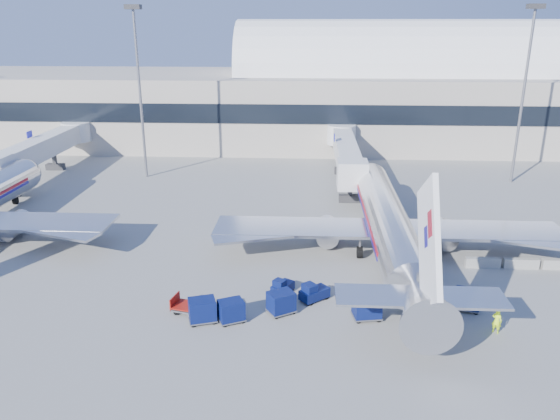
# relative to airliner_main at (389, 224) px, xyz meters

# --- Properties ---
(ground) EXTENTS (260.00, 260.00, 0.00)m
(ground) POSITION_rel_airliner_main_xyz_m (-10.00, -4.51, -2.93)
(ground) COLOR gray
(ground) RESTS_ON ground
(terminal) EXTENTS (170.00, 28.15, 21.00)m
(terminal) POSITION_rel_airliner_main_xyz_m (-23.60, 51.46, 4.60)
(terminal) COLOR #B2AA9E
(terminal) RESTS_ON ground
(airliner_main) EXTENTS (32.00, 37.26, 12.07)m
(airliner_main) POSITION_rel_airliner_main_xyz_m (0.00, 0.00, 0.00)
(airliner_main) COLOR silver
(airliner_main) RESTS_ON ground
(jetbridge_near) EXTENTS (4.40, 27.50, 6.25)m
(jetbridge_near) POSITION_rel_airliner_main_xyz_m (-2.40, 26.30, 1.00)
(jetbridge_near) COLOR silver
(jetbridge_near) RESTS_ON ground
(jetbridge_mid) EXTENTS (4.40, 27.50, 6.25)m
(jetbridge_mid) POSITION_rel_airliner_main_xyz_m (-44.40, 26.30, 1.00)
(jetbridge_mid) COLOR silver
(jetbridge_mid) RESTS_ON ground
(mast_west) EXTENTS (2.00, 1.20, 22.60)m
(mast_west) POSITION_rel_airliner_main_xyz_m (-30.00, 25.49, 11.87)
(mast_west) COLOR slate
(mast_west) RESTS_ON ground
(mast_east) EXTENTS (2.00, 1.20, 22.60)m
(mast_east) POSITION_rel_airliner_main_xyz_m (20.00, 25.49, 11.87)
(mast_east) COLOR slate
(mast_east) RESTS_ON ground
(barrier_near) EXTENTS (3.00, 0.55, 0.90)m
(barrier_near) POSITION_rel_airliner_main_xyz_m (8.00, -2.51, -2.48)
(barrier_near) COLOR #9E9E96
(barrier_near) RESTS_ON ground
(barrier_mid) EXTENTS (3.00, 0.55, 0.90)m
(barrier_mid) POSITION_rel_airliner_main_xyz_m (11.30, -2.51, -2.48)
(barrier_mid) COLOR #9E9E96
(barrier_mid) RESTS_ON ground
(barrier_far) EXTENTS (3.00, 0.55, 0.90)m
(barrier_far) POSITION_rel_airliner_main_xyz_m (14.60, -2.51, -2.48)
(barrier_far) COLOR #9E9E96
(barrier_far) RESTS_ON ground
(tug_lead) EXTENTS (2.50, 2.36, 1.50)m
(tug_lead) POSITION_rel_airliner_main_xyz_m (-6.85, -9.34, -2.24)
(tug_lead) COLOR #091347
(tug_lead) RESTS_ON ground
(tug_right) EXTENTS (2.29, 2.34, 1.43)m
(tug_right) POSITION_rel_airliner_main_xyz_m (1.09, -9.11, -2.28)
(tug_right) COLOR #091347
(tug_right) RESTS_ON ground
(tug_left) EXTENTS (1.92, 2.25, 1.32)m
(tug_left) POSITION_rel_airliner_main_xyz_m (-9.33, -8.35, -2.33)
(tug_left) COLOR #091347
(tug_left) RESTS_ON ground
(cart_train_a) EXTENTS (2.40, 2.25, 1.69)m
(cart_train_a) POSITION_rel_airliner_main_xyz_m (-9.23, -11.43, -2.03)
(cart_train_a) COLOR #091347
(cart_train_a) RESTS_ON ground
(cart_train_b) EXTENTS (2.26, 2.05, 1.62)m
(cart_train_b) POSITION_rel_airliner_main_xyz_m (-12.74, -12.82, -2.06)
(cart_train_b) COLOR #091347
(cart_train_b) RESTS_ON ground
(cart_train_c) EXTENTS (2.35, 2.05, 1.74)m
(cart_train_c) POSITION_rel_airliner_main_xyz_m (-14.80, -12.96, -2.00)
(cart_train_c) COLOR #091347
(cart_train_c) RESTS_ON ground
(cart_solo_near) EXTENTS (2.24, 1.86, 1.77)m
(cart_solo_near) POSITION_rel_airliner_main_xyz_m (-3.00, -11.88, -1.98)
(cart_solo_near) COLOR #091347
(cart_solo_near) RESTS_ON ground
(cart_solo_far) EXTENTS (2.12, 1.81, 1.61)m
(cart_solo_far) POSITION_rel_airliner_main_xyz_m (4.60, -10.19, -2.07)
(cart_solo_far) COLOR #091347
(cart_solo_far) RESTS_ON ground
(cart_open_red) EXTENTS (2.56, 2.07, 0.61)m
(cart_open_red) POSITION_rel_airliner_main_xyz_m (-16.07, -11.71, -2.49)
(cart_open_red) COLOR slate
(cart_open_red) RESTS_ON ground
(ramp_worker) EXTENTS (0.79, 0.74, 1.81)m
(ramp_worker) POSITION_rel_airliner_main_xyz_m (5.75, -13.31, -2.02)
(ramp_worker) COLOR #C9FF1A
(ramp_worker) RESTS_ON ground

